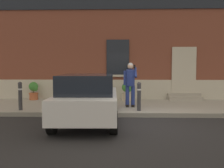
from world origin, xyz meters
name	(u,v)px	position (x,y,z in m)	size (l,w,h in m)	color
ground_plane	(139,123)	(0.00, 0.00, 0.00)	(80.00, 80.00, 0.00)	#232326
sidewalk	(134,106)	(0.00, 2.80, 0.07)	(24.00, 3.60, 0.15)	#99968E
curb_edge	(137,115)	(0.00, 0.94, 0.07)	(24.00, 0.12, 0.15)	gray
building_facade	(132,28)	(0.01, 5.29, 3.73)	(24.00, 1.52, 7.50)	brown
entrance_stoop	(184,97)	(2.50, 4.33, 0.28)	(1.56, 0.64, 0.32)	#9E998E
hatchback_car_white	(88,97)	(-1.58, 0.13, 0.79)	(1.88, 4.11, 1.50)	white
bollard_near_person	(139,95)	(0.10, 1.35, 0.71)	(0.15, 0.15, 1.04)	#333338
bollard_far_left	(20,95)	(-4.23, 1.35, 0.71)	(0.15, 0.15, 1.04)	#333338
person_on_phone	(130,82)	(-0.18, 2.12, 1.15)	(0.51, 0.51, 1.74)	navy
planter_terracotta	(34,90)	(-4.73, 4.18, 0.61)	(0.44, 0.44, 0.86)	#B25B38
planter_olive	(80,90)	(-2.50, 4.23, 0.61)	(0.44, 0.44, 0.86)	#606B38
planter_cream	(127,91)	(-0.27, 3.88, 0.61)	(0.44, 0.44, 0.86)	beige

